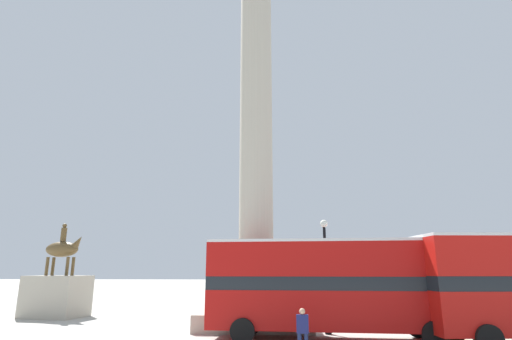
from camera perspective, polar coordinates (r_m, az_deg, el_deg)
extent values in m
plane|color=#ADA89E|center=(22.46, 0.00, -21.44)|extent=(200.00, 200.00, 0.00)
cube|color=#ADA593|center=(22.41, 0.00, -20.39)|extent=(5.74, 5.74, 0.83)
cube|color=#ADA593|center=(22.34, 0.00, -18.28)|extent=(4.13, 4.13, 0.83)
cylinder|color=#ADA593|center=(24.18, 0.00, 8.88)|extent=(1.92, 1.92, 21.31)
cube|color=#A80F0C|center=(18.23, 10.97, -18.86)|extent=(10.71, 3.17, 1.57)
cube|color=black|center=(18.16, 10.81, -15.53)|extent=(10.70, 3.12, 0.55)
cube|color=#A80F0C|center=(18.16, 10.67, -12.43)|extent=(10.71, 3.17, 1.42)
cube|color=silver|center=(18.20, 10.56, -10.01)|extent=(10.71, 3.17, 0.12)
cylinder|color=black|center=(20.09, 22.10, -19.92)|extent=(1.02, 0.36, 1.00)
cylinder|color=black|center=(17.70, 24.24, -20.66)|extent=(1.02, 0.36, 1.00)
cylinder|color=black|center=(19.70, -0.73, -21.02)|extent=(1.02, 0.36, 1.00)
cylinder|color=black|center=(17.25, -1.94, -22.01)|extent=(1.02, 0.36, 1.00)
cylinder|color=black|center=(19.65, 26.44, -19.66)|extent=(1.02, 0.38, 1.00)
cylinder|color=black|center=(17.49, 30.30, -20.11)|extent=(1.02, 0.38, 1.00)
cube|color=#ADA593|center=(29.18, -26.61, -15.83)|extent=(3.86, 3.05, 2.52)
ellipsoid|color=brown|center=(29.16, -25.98, -10.16)|extent=(2.45, 1.36, 0.98)
cone|color=brown|center=(28.50, -24.11, -9.40)|extent=(1.02, 0.69, 1.03)
cylinder|color=brown|center=(29.22, -25.78, -8.32)|extent=(0.36, 0.36, 0.90)
sphere|color=brown|center=(29.27, -25.66, -7.18)|extent=(0.28, 0.28, 0.28)
cylinder|color=brown|center=(28.89, -24.69, -12.39)|extent=(0.20, 0.20, 1.16)
cylinder|color=brown|center=(28.46, -25.36, -12.32)|extent=(0.20, 0.20, 1.16)
cylinder|color=brown|center=(29.81, -27.01, -12.16)|extent=(0.20, 0.20, 1.16)
cylinder|color=brown|center=(29.40, -27.69, -12.08)|extent=(0.20, 0.20, 1.16)
cylinder|color=black|center=(20.11, 10.29, -21.53)|extent=(0.31, 0.31, 0.40)
cylinder|color=black|center=(19.94, 10.00, -15.11)|extent=(0.14, 0.14, 4.90)
sphere|color=white|center=(20.05, 9.68, -7.56)|extent=(0.37, 0.37, 0.37)
cube|color=#191E51|center=(14.80, 6.66, -21.00)|extent=(0.43, 0.19, 0.61)
sphere|color=tan|center=(14.76, 6.61, -19.42)|extent=(0.21, 0.21, 0.21)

